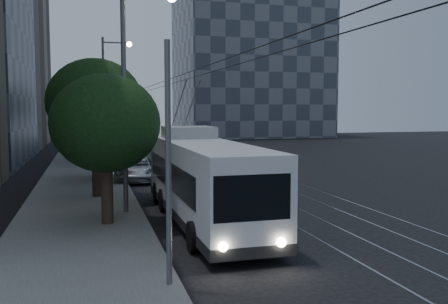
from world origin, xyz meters
TOP-DOWN VIEW (x-y plane):
  - ground at (0.00, 0.00)m, footprint 120.00×120.00m
  - sidewalk at (-7.50, 20.00)m, footprint 5.00×90.00m
  - tram_rails at (2.50, 20.00)m, footprint 4.52×90.00m
  - overhead_wires at (-4.97, 20.00)m, footprint 2.23×90.00m
  - building_distant_right at (18.00, 55.00)m, footprint 22.00×18.00m
  - trolleybus at (-2.90, -3.15)m, footprint 2.68×12.17m
  - pickup_silver at (-4.30, 8.86)m, footprint 3.17×5.40m
  - car_white_a at (-4.30, 14.26)m, footprint 2.40×4.77m
  - car_white_b at (-3.36, 24.00)m, footprint 2.36×4.44m
  - car_white_c at (-3.84, 29.00)m, footprint 1.58×3.74m
  - car_white_d at (-2.88, 29.85)m, footprint 3.52×4.91m
  - tree_0 at (-6.50, -3.00)m, footprint 4.01×4.01m
  - tree_1 at (-6.78, 3.01)m, footprint 4.59×4.59m
  - tree_2 at (-6.69, 9.35)m, footprint 4.52×4.52m
  - tree_3 at (-6.50, 19.04)m, footprint 5.10×5.10m
  - tree_4 at (-6.61, 24.95)m, footprint 4.90×4.90m
  - tree_5 at (-6.50, 38.19)m, footprint 5.18×5.18m
  - streetlamp_near at (-5.28, -1.08)m, footprint 2.30×0.44m
  - streetlamp_far at (-5.38, 21.34)m, footprint 2.48×0.44m

SIDE VIEW (x-z plane):
  - ground at x=0.00m, z-range 0.00..0.00m
  - tram_rails at x=2.50m, z-range 0.00..0.02m
  - sidewalk at x=-7.50m, z-range 0.00..0.15m
  - car_white_c at x=-3.84m, z-range 0.00..1.20m
  - car_white_b at x=-3.36m, z-range 0.00..1.22m
  - pickup_silver at x=-4.30m, z-range 0.00..1.41m
  - car_white_d at x=-2.88m, z-range 0.00..1.55m
  - car_white_a at x=-4.30m, z-range 0.00..1.56m
  - trolleybus at x=-2.90m, z-range -1.15..4.48m
  - overhead_wires at x=-4.97m, z-range 0.47..6.47m
  - tree_0 at x=-6.50m, z-range 1.01..6.68m
  - tree_2 at x=-6.69m, z-range 0.95..6.96m
  - tree_4 at x=-6.61m, z-range 1.16..7.94m
  - tree_3 at x=-6.50m, z-range 1.18..8.16m
  - tree_1 at x=-6.78m, z-range 1.31..8.09m
  - tree_5 at x=-6.50m, z-range 1.26..8.49m
  - streetlamp_near at x=-5.28m, z-range 1.00..10.41m
  - streetlamp_far at x=-5.38m, z-range 1.04..11.32m
  - building_distant_right at x=18.00m, z-range 0.00..24.00m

